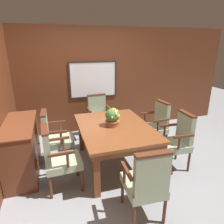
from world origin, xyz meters
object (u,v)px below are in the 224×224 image
(dining_table, at_px, (115,131))
(potted_plant, at_px, (112,117))
(chair_left_near, at_px, (57,156))
(sideboard_cabinet, at_px, (22,148))
(chair_head_far, at_px, (99,115))
(chair_head_near, at_px, (146,181))
(chair_left_far, at_px, (54,136))
(chair_right_far, at_px, (156,124))
(chair_right_near, at_px, (177,139))

(dining_table, xyz_separation_m, potted_plant, (-0.03, 0.02, 0.25))
(chair_left_near, distance_m, sideboard_cabinet, 0.82)
(chair_head_far, relative_size, potted_plant, 3.12)
(chair_head_near, bearing_deg, chair_left_far, -55.06)
(chair_head_near, bearing_deg, chair_right_far, -119.36)
(dining_table, bearing_deg, chair_head_far, 89.72)
(chair_right_near, xyz_separation_m, chair_left_near, (-1.97, 0.02, 0.00))
(dining_table, distance_m, chair_right_near, 1.07)
(chair_left_far, xyz_separation_m, sideboard_cabinet, (-0.52, -0.11, -0.09))
(sideboard_cabinet, bearing_deg, chair_right_near, -13.99)
(dining_table, height_order, potted_plant, potted_plant)
(chair_head_far, relative_size, sideboard_cabinet, 0.77)
(sideboard_cabinet, bearing_deg, chair_left_far, 11.92)
(chair_left_far, bearing_deg, dining_table, -109.11)
(potted_plant, relative_size, sideboard_cabinet, 0.25)
(chair_head_near, height_order, potted_plant, potted_plant)
(chair_right_near, xyz_separation_m, chair_head_near, (-1.00, -0.85, 0.00))
(chair_left_far, distance_m, chair_left_near, 0.72)
(chair_left_far, relative_size, chair_head_near, 1.00)
(potted_plant, bearing_deg, chair_head_far, 88.25)
(chair_right_far, bearing_deg, dining_table, -75.78)
(chair_left_near, xyz_separation_m, sideboard_cabinet, (-0.54, 0.61, -0.09))
(chair_left_far, relative_size, chair_left_near, 1.00)
(chair_left_near, relative_size, chair_head_near, 1.00)
(dining_table, relative_size, chair_left_far, 1.60)
(dining_table, distance_m, chair_head_near, 1.23)
(chair_head_far, distance_m, chair_left_near, 1.83)
(chair_left_far, height_order, chair_head_near, same)
(chair_head_far, bearing_deg, chair_right_near, -61.54)
(chair_left_far, relative_size, sideboard_cabinet, 0.77)
(chair_head_far, xyz_separation_m, chair_left_far, (-1.00, -0.83, 0.00))
(chair_right_far, relative_size, sideboard_cabinet, 0.77)
(chair_right_far, relative_size, potted_plant, 3.12)
(chair_head_far, relative_size, chair_left_near, 1.00)
(chair_head_far, height_order, chair_head_near, same)
(dining_table, bearing_deg, sideboard_cabinet, 170.19)
(dining_table, xyz_separation_m, chair_head_near, (-0.00, -1.22, -0.12))
(chair_head_far, bearing_deg, potted_plant, -95.70)
(chair_left_near, xyz_separation_m, potted_plant, (0.94, 0.37, 0.37))
(dining_table, height_order, chair_head_near, chair_head_near)
(chair_head_near, bearing_deg, chair_head_far, -87.28)
(dining_table, distance_m, chair_left_far, 1.07)
(chair_right_near, distance_m, sideboard_cabinet, 2.60)
(chair_head_far, height_order, potted_plant, potted_plant)
(chair_right_far, relative_size, chair_head_near, 1.00)
(chair_head_far, height_order, chair_left_near, same)
(chair_left_near, bearing_deg, chair_right_near, -93.55)
(potted_plant, height_order, sideboard_cabinet, potted_plant)
(dining_table, relative_size, chair_head_far, 1.60)
(chair_right_far, relative_size, chair_right_near, 1.00)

